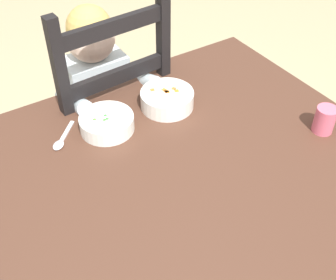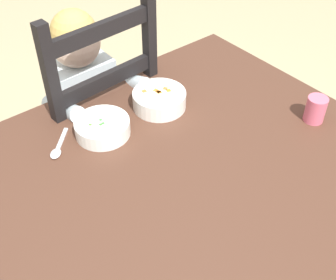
{
  "view_description": "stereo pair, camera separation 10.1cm",
  "coord_description": "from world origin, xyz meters",
  "px_view_note": "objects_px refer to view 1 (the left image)",
  "views": [
    {
      "loc": [
        -0.48,
        -0.69,
        1.56
      ],
      "look_at": [
        0.01,
        0.08,
        0.76
      ],
      "focal_mm": 46.49,
      "sensor_mm": 36.0,
      "label": 1
    },
    {
      "loc": [
        -0.56,
        -0.63,
        1.56
      ],
      "look_at": [
        0.01,
        0.08,
        0.76
      ],
      "focal_mm": 46.49,
      "sensor_mm": 36.0,
      "label": 2
    }
  ],
  "objects_px": {
    "bowl_of_peas": "(107,123)",
    "bowl_of_carrots": "(167,99)",
    "dining_table": "(180,194)",
    "spoon": "(61,141)",
    "child_figure": "(100,92)",
    "dining_chair": "(105,124)",
    "drinking_cup": "(325,120)"
  },
  "relations": [
    {
      "from": "child_figure",
      "to": "drinking_cup",
      "type": "height_order",
      "value": "child_figure"
    },
    {
      "from": "bowl_of_carrots",
      "to": "drinking_cup",
      "type": "xyz_separation_m",
      "value": [
        0.33,
        -0.36,
        0.01
      ]
    },
    {
      "from": "dining_table",
      "to": "drinking_cup",
      "type": "height_order",
      "value": "drinking_cup"
    },
    {
      "from": "dining_table",
      "to": "child_figure",
      "type": "xyz_separation_m",
      "value": [
        0.02,
        0.56,
        0.02
      ]
    },
    {
      "from": "dining_chair",
      "to": "spoon",
      "type": "xyz_separation_m",
      "value": [
        -0.25,
        -0.27,
        0.24
      ]
    },
    {
      "from": "dining_table",
      "to": "bowl_of_carrots",
      "type": "xyz_separation_m",
      "value": [
        0.13,
        0.27,
        0.12
      ]
    },
    {
      "from": "bowl_of_carrots",
      "to": "drinking_cup",
      "type": "height_order",
      "value": "drinking_cup"
    },
    {
      "from": "bowl_of_carrots",
      "to": "spoon",
      "type": "relative_size",
      "value": 1.51
    },
    {
      "from": "dining_table",
      "to": "child_figure",
      "type": "bearing_deg",
      "value": 88.08
    },
    {
      "from": "bowl_of_carrots",
      "to": "child_figure",
      "type": "bearing_deg",
      "value": 110.22
    },
    {
      "from": "child_figure",
      "to": "drinking_cup",
      "type": "xyz_separation_m",
      "value": [
        0.44,
        -0.65,
        0.12
      ]
    },
    {
      "from": "dining_chair",
      "to": "spoon",
      "type": "distance_m",
      "value": 0.44
    },
    {
      "from": "child_figure",
      "to": "drinking_cup",
      "type": "distance_m",
      "value": 0.79
    },
    {
      "from": "dining_chair",
      "to": "bowl_of_peas",
      "type": "height_order",
      "value": "dining_chair"
    },
    {
      "from": "dining_table",
      "to": "spoon",
      "type": "relative_size",
      "value": 10.67
    },
    {
      "from": "bowl_of_peas",
      "to": "bowl_of_carrots",
      "type": "relative_size",
      "value": 0.96
    },
    {
      "from": "dining_table",
      "to": "spoon",
      "type": "distance_m",
      "value": 0.38
    },
    {
      "from": "child_figure",
      "to": "bowl_of_carrots",
      "type": "bearing_deg",
      "value": -69.78
    },
    {
      "from": "dining_chair",
      "to": "bowl_of_carrots",
      "type": "relative_size",
      "value": 6.02
    },
    {
      "from": "dining_table",
      "to": "spoon",
      "type": "height_order",
      "value": "spoon"
    },
    {
      "from": "dining_table",
      "to": "child_figure",
      "type": "height_order",
      "value": "child_figure"
    },
    {
      "from": "dining_chair",
      "to": "child_figure",
      "type": "distance_m",
      "value": 0.16
    },
    {
      "from": "dining_table",
      "to": "spoon",
      "type": "xyz_separation_m",
      "value": [
        -0.23,
        0.29,
        0.1
      ]
    },
    {
      "from": "bowl_of_carrots",
      "to": "drinking_cup",
      "type": "bearing_deg",
      "value": -47.02
    },
    {
      "from": "bowl_of_carrots",
      "to": "spoon",
      "type": "bearing_deg",
      "value": 176.79
    },
    {
      "from": "bowl_of_carrots",
      "to": "drinking_cup",
      "type": "relative_size",
      "value": 2.07
    },
    {
      "from": "dining_table",
      "to": "drinking_cup",
      "type": "relative_size",
      "value": 14.56
    },
    {
      "from": "bowl_of_peas",
      "to": "drinking_cup",
      "type": "distance_m",
      "value": 0.65
    },
    {
      "from": "dining_table",
      "to": "bowl_of_carrots",
      "type": "height_order",
      "value": "bowl_of_carrots"
    },
    {
      "from": "bowl_of_peas",
      "to": "bowl_of_carrots",
      "type": "bearing_deg",
      "value": 0.01
    },
    {
      "from": "child_figure",
      "to": "spoon",
      "type": "xyz_separation_m",
      "value": [
        -0.25,
        -0.27,
        0.08
      ]
    },
    {
      "from": "dining_table",
      "to": "bowl_of_peas",
      "type": "distance_m",
      "value": 0.31
    }
  ]
}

